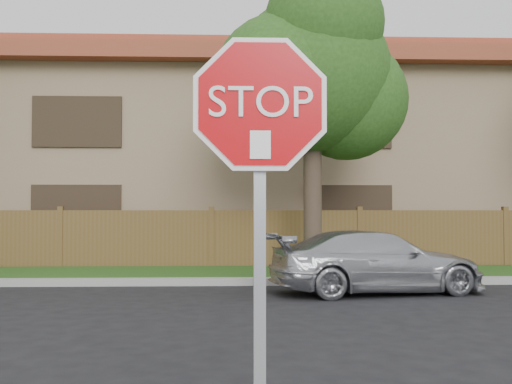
{
  "coord_description": "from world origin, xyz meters",
  "views": [
    {
      "loc": [
        0.61,
        -4.67,
        1.58
      ],
      "look_at": [
        0.74,
        -0.9,
        1.7
      ],
      "focal_mm": 42.0,
      "sensor_mm": 36.0,
      "label": 1
    }
  ],
  "objects": [
    {
      "name": "stop_sign",
      "position": [
        0.74,
        -1.48,
        1.83
      ],
      "size": [
        1.01,
        0.13,
        2.55
      ],
      "color": "gray",
      "rests_on": "sidewalk_near"
    },
    {
      "name": "far_curb",
      "position": [
        0.0,
        8.15,
        0.07
      ],
      "size": [
        70.0,
        0.3,
        0.15
      ],
      "primitive_type": "cube",
      "color": "gray",
      "rests_on": "ground"
    },
    {
      "name": "grass_strip",
      "position": [
        0.0,
        9.8,
        0.06
      ],
      "size": [
        70.0,
        3.0,
        0.12
      ],
      "primitive_type": "cube",
      "color": "#1E4714",
      "rests_on": "ground"
    },
    {
      "name": "tree_mid",
      "position": [
        2.52,
        9.57,
        4.87
      ],
      "size": [
        4.8,
        3.9,
        7.35
      ],
      "color": "#382B21",
      "rests_on": "ground"
    },
    {
      "name": "apartment_building",
      "position": [
        0.0,
        17.0,
        3.53
      ],
      "size": [
        35.2,
        9.2,
        7.2
      ],
      "color": "#937A5B",
      "rests_on": "ground"
    },
    {
      "name": "sedan_right",
      "position": [
        3.35,
        6.79,
        0.6
      ],
      "size": [
        4.36,
        2.35,
        1.2
      ],
      "primitive_type": "imported",
      "rotation": [
        0.0,
        0.0,
        1.74
      ],
      "color": "#B2B3B9",
      "rests_on": "ground"
    },
    {
      "name": "fence",
      "position": [
        0.0,
        11.4,
        0.8
      ],
      "size": [
        70.0,
        0.12,
        1.6
      ],
      "primitive_type": "cube",
      "color": "brown",
      "rests_on": "ground"
    }
  ]
}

